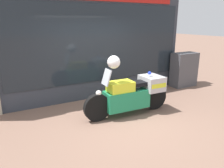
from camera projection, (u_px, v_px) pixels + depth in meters
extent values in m
plane|color=#7A5B4C|center=(121.00, 120.00, 5.38)|extent=(60.00, 60.00, 0.00)
cube|color=#333842|center=(88.00, 45.00, 6.61)|extent=(6.78, 0.40, 3.29)
cube|color=#1E262D|center=(102.00, 43.00, 6.59)|extent=(5.71, 0.02, 2.29)
cube|color=slate|center=(99.00, 87.00, 7.15)|extent=(5.49, 0.30, 0.55)
cube|color=silver|center=(96.00, 57.00, 7.00)|extent=(5.49, 0.02, 1.41)
cube|color=beige|center=(98.00, 35.00, 6.69)|extent=(5.49, 0.30, 0.02)
cube|color=#B7B2A8|center=(31.00, 36.00, 5.78)|extent=(0.18, 0.04, 0.05)
cube|color=#C68E19|center=(78.00, 34.00, 6.38)|extent=(0.18, 0.04, 0.05)
cube|color=#195623|center=(116.00, 33.00, 6.98)|extent=(0.18, 0.04, 0.05)
cube|color=black|center=(149.00, 32.00, 7.58)|extent=(0.18, 0.04, 0.05)
cube|color=yellow|center=(37.00, 83.00, 6.09)|extent=(0.19, 0.02, 0.27)
cube|color=white|center=(80.00, 77.00, 6.68)|extent=(0.19, 0.02, 0.27)
cube|color=orange|center=(117.00, 73.00, 7.28)|extent=(0.19, 0.03, 0.27)
cube|color=#2866B7|center=(148.00, 69.00, 7.88)|extent=(0.19, 0.02, 0.27)
cylinder|color=black|center=(97.00, 108.00, 5.26)|extent=(0.68, 0.17, 0.68)
cylinder|color=black|center=(155.00, 97.00, 5.99)|extent=(0.68, 0.17, 0.68)
cube|color=#1E8456|center=(126.00, 99.00, 5.58)|extent=(1.17, 0.50, 0.48)
cube|color=yellow|center=(120.00, 87.00, 5.41)|extent=(0.65, 0.43, 0.28)
cube|color=black|center=(136.00, 84.00, 5.59)|extent=(0.69, 0.37, 0.10)
cube|color=#B7B7BC|center=(152.00, 83.00, 5.82)|extent=(0.53, 0.64, 0.38)
cube|color=yellow|center=(152.00, 83.00, 5.82)|extent=(0.48, 0.65, 0.11)
cube|color=#B2BCC6|center=(107.00, 77.00, 5.16)|extent=(0.16, 0.32, 0.38)
sphere|color=white|center=(99.00, 93.00, 5.18)|extent=(0.14, 0.14, 0.14)
sphere|color=blue|center=(150.00, 73.00, 5.70)|extent=(0.09, 0.09, 0.09)
cube|color=#4C4C51|center=(184.00, 70.00, 8.07)|extent=(0.96, 0.49, 1.24)
sphere|color=white|center=(114.00, 62.00, 5.15)|extent=(0.31, 0.31, 0.31)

